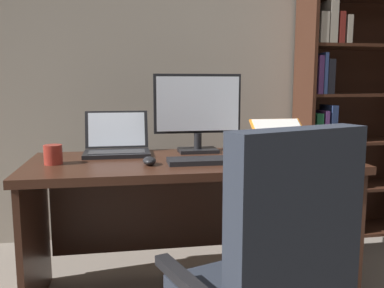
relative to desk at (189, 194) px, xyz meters
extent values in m
cube|color=#A89E8E|center=(0.13, 0.93, 0.82)|extent=(5.01, 0.12, 2.73)
cube|color=#381E14|center=(0.00, -0.08, 0.19)|extent=(1.67, 0.69, 0.04)
cube|color=#381E14|center=(-0.80, -0.08, -0.19)|extent=(0.03, 0.63, 0.72)
cube|color=#381E14|center=(0.80, -0.08, -0.19)|extent=(0.03, 0.63, 0.72)
cube|color=#381E14|center=(0.00, 0.24, -0.15)|extent=(1.55, 0.03, 0.50)
cube|color=#381E14|center=(0.97, 0.68, 0.52)|extent=(0.02, 0.34, 2.13)
cube|color=#381E14|center=(1.41, 0.84, 0.52)|extent=(0.90, 0.01, 2.13)
cube|color=#381E14|center=(1.41, 0.68, -0.54)|extent=(0.85, 0.32, 0.02)
cube|color=navy|center=(1.02, 0.65, -0.43)|extent=(0.04, 0.27, 0.19)
cube|color=gold|center=(1.06, 0.64, -0.39)|extent=(0.03, 0.25, 0.27)
cube|color=#512D66|center=(1.11, 0.61, -0.38)|extent=(0.03, 0.19, 0.29)
cube|color=maroon|center=(1.15, 0.63, -0.42)|extent=(0.06, 0.22, 0.22)
cube|color=#512D66|center=(1.21, 0.62, -0.39)|extent=(0.06, 0.20, 0.27)
cube|color=black|center=(1.29, 0.65, -0.41)|extent=(0.05, 0.26, 0.23)
cube|color=#381E14|center=(1.41, 0.68, -0.18)|extent=(0.85, 0.32, 0.02)
cube|color=black|center=(1.01, 0.64, -0.04)|extent=(0.03, 0.24, 0.27)
cube|color=#195633|center=(1.06, 0.61, -0.07)|extent=(0.03, 0.19, 0.20)
cube|color=gray|center=(1.09, 0.63, -0.08)|extent=(0.03, 0.23, 0.20)
cube|color=black|center=(1.14, 0.64, -0.04)|extent=(0.04, 0.23, 0.27)
cube|color=olive|center=(1.19, 0.63, -0.05)|extent=(0.06, 0.23, 0.25)
cube|color=black|center=(1.25, 0.65, -0.08)|extent=(0.04, 0.26, 0.19)
cube|color=#381E14|center=(1.41, 0.68, 0.17)|extent=(0.85, 0.32, 0.02)
cube|color=#195633|center=(1.02, 0.61, 0.28)|extent=(0.05, 0.19, 0.21)
cube|color=#512D66|center=(1.08, 0.63, 0.29)|extent=(0.03, 0.22, 0.23)
cube|color=navy|center=(1.14, 0.62, 0.31)|extent=(0.05, 0.20, 0.27)
cube|color=#381E14|center=(1.41, 0.68, 0.52)|extent=(0.85, 0.32, 0.02)
cube|color=#512D66|center=(1.02, 0.63, 0.66)|extent=(0.04, 0.22, 0.27)
cube|color=navy|center=(1.05, 0.62, 0.67)|extent=(0.03, 0.20, 0.29)
cube|color=black|center=(1.10, 0.65, 0.65)|extent=(0.05, 0.25, 0.24)
cube|color=#381E14|center=(1.41, 0.68, 0.87)|extent=(0.85, 0.32, 0.02)
cube|color=gray|center=(1.03, 0.63, 0.98)|extent=(0.06, 0.23, 0.21)
cube|color=gray|center=(1.09, 0.62, 1.02)|extent=(0.06, 0.19, 0.29)
cube|color=maroon|center=(1.16, 0.62, 0.99)|extent=(0.04, 0.20, 0.21)
cube|color=gray|center=(1.21, 0.64, 0.97)|extent=(0.04, 0.24, 0.19)
cube|color=#232833|center=(0.17, -1.01, 0.17)|extent=(0.48, 0.25, 0.59)
cube|color=black|center=(-0.16, -0.91, -0.04)|extent=(0.17, 0.38, 0.04)
cube|color=black|center=(0.37, -0.73, -0.04)|extent=(0.17, 0.38, 0.04)
cube|color=black|center=(0.08, 0.14, 0.22)|extent=(0.22, 0.16, 0.02)
cylinder|color=black|center=(0.08, 0.14, 0.27)|extent=(0.04, 0.04, 0.09)
cube|color=black|center=(0.08, 0.15, 0.49)|extent=(0.50, 0.02, 0.34)
cube|color=silver|center=(0.08, 0.13, 0.49)|extent=(0.47, 0.00, 0.31)
cube|color=black|center=(-0.38, 0.10, 0.22)|extent=(0.36, 0.23, 0.02)
cube|color=#2D2D30|center=(-0.38, 0.08, 0.23)|extent=(0.30, 0.13, 0.00)
cube|color=black|center=(-0.38, 0.25, 0.34)|extent=(0.36, 0.07, 0.21)
cube|color=silver|center=(-0.38, 0.24, 0.34)|extent=(0.32, 0.05, 0.19)
cube|color=black|center=(0.08, -0.19, 0.22)|extent=(0.42, 0.15, 0.02)
ellipsoid|color=black|center=(-0.22, -0.19, 0.23)|extent=(0.06, 0.10, 0.04)
cube|color=black|center=(0.60, 0.12, 0.21)|extent=(0.14, 0.12, 0.01)
cube|color=black|center=(0.60, 0.07, 0.23)|extent=(0.29, 0.01, 0.01)
cube|color=orange|center=(0.60, 0.22, 0.30)|extent=(0.33, 0.21, 0.15)
cube|color=silver|center=(0.60, 0.22, 0.31)|extent=(0.30, 0.19, 0.13)
cube|color=#DB422D|center=(0.45, -0.22, 0.21)|extent=(0.27, 0.33, 0.01)
cube|color=#DB422D|center=(0.66, -0.27, 0.21)|extent=(0.27, 0.33, 0.01)
cube|color=silver|center=(0.45, -0.22, 0.22)|extent=(0.26, 0.31, 0.02)
cube|color=silver|center=(0.66, -0.27, 0.22)|extent=(0.26, 0.31, 0.02)
cylinder|color=#B7B7BC|center=(0.55, -0.24, 0.22)|extent=(0.08, 0.25, 0.02)
cube|color=silver|center=(0.35, -0.04, 0.21)|extent=(0.17, 0.23, 0.01)
cylinder|color=navy|center=(0.37, -0.04, 0.22)|extent=(0.13, 0.06, 0.01)
cylinder|color=maroon|center=(-0.69, -0.10, 0.26)|extent=(0.09, 0.09, 0.10)
camera|label=1|loc=(-0.35, -2.14, 0.60)|focal=38.09mm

